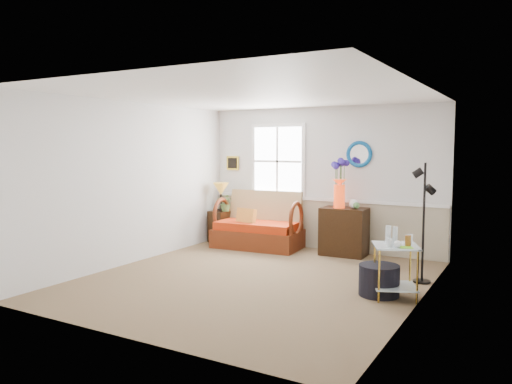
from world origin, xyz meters
The scene contains 19 objects.
floor centered at (0.00, 0.00, 0.00)m, with size 4.50×5.00×0.01m, color brown.
ceiling centered at (0.00, 0.00, 2.60)m, with size 4.50×5.00×0.01m, color white.
walls centered at (0.00, 0.00, 1.30)m, with size 4.51×5.01×2.60m.
wainscot centered at (0.00, 2.48, 0.45)m, with size 4.46×0.02×0.90m, color tan.
chair_rail centered at (0.00, 2.47, 0.92)m, with size 4.46×0.04×0.06m, color white.
window centered at (-0.90, 2.47, 1.60)m, with size 1.14×0.06×1.44m, color white, non-canonical shape.
picture centered at (-1.92, 2.48, 1.55)m, with size 0.28×0.03×0.28m, color #B09026.
mirror centered at (0.70, 2.48, 1.75)m, with size 0.47×0.47×0.07m, color #157AAD.
loveseat centered at (-1.07, 2.00, 0.52)m, with size 1.59×0.90×1.04m, color maroon, non-canonical shape.
throw_pillow centered at (-1.23, 1.84, 0.54)m, with size 0.40×0.10×0.40m, color #CC561E, non-canonical shape.
lamp_stand centered at (-1.99, 2.10, 0.31)m, with size 0.35×0.35×0.62m, color black, non-canonical shape.
table_lamp centered at (-1.96, 2.10, 0.90)m, with size 0.31×0.31×0.56m, color gold, non-canonical shape.
potted_plant centered at (-1.85, 2.12, 0.75)m, with size 0.30×0.34×0.26m, color #518344.
cabinet centered at (0.55, 2.17, 0.41)m, with size 0.77×0.50×0.83m, color black, non-canonical shape.
flower_vase centered at (0.48, 2.12, 1.25)m, with size 0.24×0.24×0.83m, color red, non-canonical shape.
side_table centered at (1.95, 0.13, 0.34)m, with size 0.53×0.53×0.67m, color #B8912E, non-canonical shape.
tabletop_items centered at (1.99, 0.13, 0.79)m, with size 0.38×0.38×0.23m, color silver, non-canonical shape.
floor_lamp centered at (2.10, 1.03, 0.83)m, with size 0.24×0.24×1.67m, color black, non-canonical shape.
ottoman centered at (1.75, 0.14, 0.20)m, with size 0.51×0.51×0.39m, color black.
Camera 1 is at (3.45, -6.02, 1.90)m, focal length 35.00 mm.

